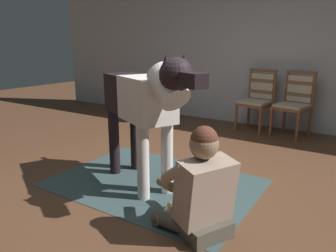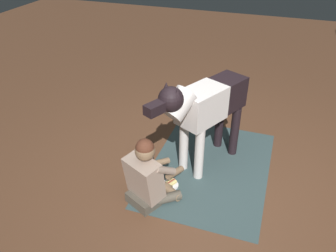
% 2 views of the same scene
% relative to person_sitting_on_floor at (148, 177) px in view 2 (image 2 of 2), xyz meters
% --- Properties ---
extents(ground_plane, '(16.02, 16.02, 0.00)m').
position_rel_person_sitting_on_floor_xyz_m(ground_plane, '(-0.59, 0.46, -0.34)').
color(ground_plane, brown).
extents(area_rug, '(2.00, 1.42, 0.01)m').
position_rel_person_sitting_on_floor_xyz_m(area_rug, '(-0.78, 0.52, -0.33)').
color(area_rug, '#364A4B').
rests_on(area_rug, ground).
extents(person_sitting_on_floor, '(0.70, 0.63, 0.83)m').
position_rel_person_sitting_on_floor_xyz_m(person_sitting_on_floor, '(0.00, 0.00, 0.00)').
color(person_sitting_on_floor, '#4F493D').
rests_on(person_sitting_on_floor, ground).
extents(large_dog, '(1.53, 0.86, 1.31)m').
position_rel_person_sitting_on_floor_xyz_m(large_dog, '(-0.81, 0.40, 0.51)').
color(large_dog, silver).
rests_on(large_dog, ground).
extents(hot_dog_on_plate, '(0.21, 0.21, 0.06)m').
position_rel_person_sitting_on_floor_xyz_m(hot_dog_on_plate, '(-0.30, 0.15, -0.31)').
color(hot_dog_on_plate, white).
rests_on(hot_dog_on_plate, ground).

